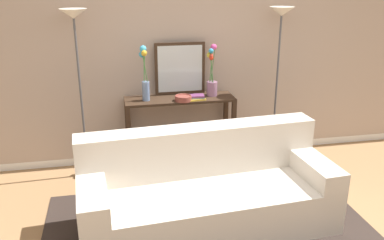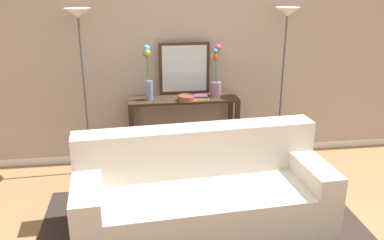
# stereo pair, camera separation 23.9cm
# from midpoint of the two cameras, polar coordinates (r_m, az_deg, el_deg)

# --- Properties ---
(back_wall) EXTENTS (12.00, 0.15, 2.70)m
(back_wall) POSITION_cam_midpoint_polar(r_m,az_deg,el_deg) (4.98, -2.09, 9.62)
(back_wall) COLOR white
(back_wall) RESTS_ON ground
(area_rug) EXTENTS (2.96, 1.87, 0.01)m
(area_rug) POSITION_cam_midpoint_polar(r_m,az_deg,el_deg) (3.84, 0.72, -15.40)
(area_rug) COLOR #332823
(area_rug) RESTS_ON ground
(couch) EXTENTS (2.31, 1.03, 0.88)m
(couch) POSITION_cam_midpoint_polar(r_m,az_deg,el_deg) (3.80, 0.16, -10.23)
(couch) COLOR beige
(couch) RESTS_ON ground
(console_table) EXTENTS (1.27, 0.39, 0.85)m
(console_table) POSITION_cam_midpoint_polar(r_m,az_deg,el_deg) (4.85, -3.09, 0.05)
(console_table) COLOR #382619
(console_table) RESTS_ON ground
(floor_lamp_left) EXTENTS (0.28, 0.28, 1.87)m
(floor_lamp_left) POSITION_cam_midpoint_polar(r_m,az_deg,el_deg) (4.56, -17.18, 9.47)
(floor_lamp_left) COLOR #4C4C51
(floor_lamp_left) RESTS_ON ground
(floor_lamp_right) EXTENTS (0.28, 0.28, 1.86)m
(floor_lamp_right) POSITION_cam_midpoint_polar(r_m,az_deg,el_deg) (4.89, 10.65, 10.49)
(floor_lamp_right) COLOR #4C4C51
(floor_lamp_right) RESTS_ON ground
(wall_mirror) EXTENTS (0.59, 0.02, 0.61)m
(wall_mirror) POSITION_cam_midpoint_polar(r_m,az_deg,el_deg) (4.85, -3.09, 7.10)
(wall_mirror) COLOR #382619
(wall_mirror) RESTS_ON console_table
(vase_tall_flowers) EXTENTS (0.10, 0.13, 0.62)m
(vase_tall_flowers) POSITION_cam_midpoint_polar(r_m,az_deg,el_deg) (4.63, -8.03, 6.10)
(vase_tall_flowers) COLOR #6B84AD
(vase_tall_flowers) RESTS_ON console_table
(vase_short_flowers) EXTENTS (0.12, 0.13, 0.60)m
(vase_short_flowers) POSITION_cam_midpoint_polar(r_m,az_deg,el_deg) (4.80, 1.34, 5.88)
(vase_short_flowers) COLOR gray
(vase_short_flowers) RESTS_ON console_table
(fruit_bowl) EXTENTS (0.19, 0.19, 0.06)m
(fruit_bowl) POSITION_cam_midpoint_polar(r_m,az_deg,el_deg) (4.64, -2.70, 3.04)
(fruit_bowl) COLOR brown
(fruit_bowl) RESTS_ON console_table
(book_stack) EXTENTS (0.21, 0.18, 0.05)m
(book_stack) POSITION_cam_midpoint_polar(r_m,az_deg,el_deg) (4.70, -0.88, 3.15)
(book_stack) COLOR gold
(book_stack) RESTS_ON console_table
(book_row_under_console) EXTENTS (0.33, 0.17, 0.13)m
(book_row_under_console) POSITION_cam_midpoint_polar(r_m,az_deg,el_deg) (5.02, -6.97, -5.98)
(book_row_under_console) COLOR #1E7075
(book_row_under_console) RESTS_ON ground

